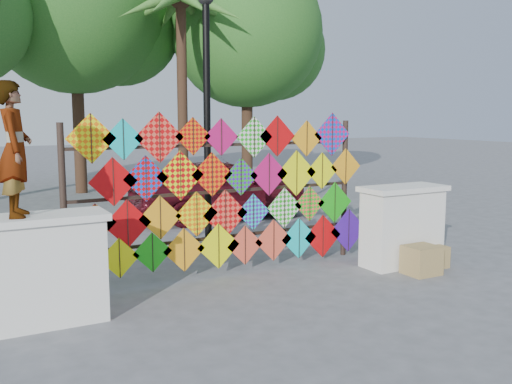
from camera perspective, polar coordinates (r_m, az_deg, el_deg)
ground at (r=8.16m, az=-0.95°, el=-9.34°), size 80.00×80.00×0.00m
parapet_left at (r=7.00m, az=-20.30°, el=-7.22°), size 1.40×0.65×1.28m
parapet_right at (r=9.38m, az=14.42°, el=-3.24°), size 1.40×0.65×1.28m
kite_rack at (r=8.58m, az=-2.49°, el=-0.17°), size 4.98×0.24×2.44m
tree_mid at (r=18.63m, az=-17.45°, el=17.85°), size 6.30×5.60×8.61m
tree_east at (r=18.78m, az=-0.70°, el=15.68°), size 5.40×4.80×7.42m
palm_tree at (r=16.21m, az=-7.51°, el=16.76°), size 3.62×3.62×5.83m
vendor_woman at (r=6.76m, az=-22.98°, el=3.94°), size 0.46×0.60×1.49m
sedan at (r=13.24m, az=-3.71°, el=0.40°), size 4.23×1.86×1.42m
lamppost at (r=9.74m, az=-4.94°, el=9.44°), size 0.28×0.28×4.46m
cardboard_box_near at (r=9.03m, az=16.22°, el=-6.55°), size 0.49×0.44×0.44m
cardboard_box_far at (r=9.50m, az=17.22°, el=-6.18°), size 0.40×0.37×0.34m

